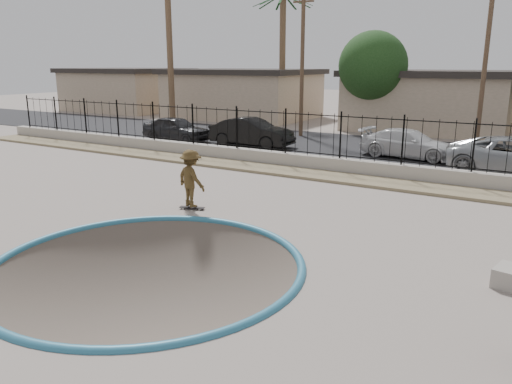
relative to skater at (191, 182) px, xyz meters
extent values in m
cube|color=slate|center=(1.88, 9.00, -1.97)|extent=(120.00, 120.00, 2.20)
torus|color=#296986|center=(1.88, -4.00, -0.87)|extent=(7.04, 7.04, 0.20)
cube|color=#90805E|center=(1.88, 6.20, -0.82)|extent=(42.00, 1.60, 0.11)
cube|color=#9F968C|center=(1.88, 7.30, -0.57)|extent=(42.00, 0.45, 0.60)
cube|color=black|center=(1.88, 7.30, -0.15)|extent=(40.00, 0.04, 0.03)
cube|color=black|center=(1.88, 7.30, 1.43)|extent=(40.00, 0.04, 0.04)
cube|color=black|center=(1.88, 14.00, -0.86)|extent=(90.00, 8.00, 0.04)
cube|color=tan|center=(-26.12, 23.50, 0.88)|extent=(10.00, 8.00, 3.50)
cube|color=#2A2522|center=(-26.12, 23.50, 2.83)|extent=(10.60, 8.60, 0.40)
cube|color=tan|center=(-13.12, 23.50, 0.88)|extent=(11.00, 8.00, 3.50)
cube|color=#2A2522|center=(-13.12, 23.50, 2.83)|extent=(11.60, 8.60, 0.40)
cube|color=tan|center=(1.88, 23.50, 0.88)|extent=(10.00, 8.00, 3.50)
cube|color=#2A2522|center=(1.88, 23.50, 2.83)|extent=(10.60, 8.60, 0.40)
cylinder|color=brown|center=(-15.12, 17.00, 4.63)|extent=(0.44, 0.44, 11.00)
cylinder|color=brown|center=(-8.12, 21.00, 3.63)|extent=(0.44, 0.44, 9.00)
cylinder|color=#473323|center=(-4.12, 16.00, 3.63)|extent=(0.24, 0.24, 9.00)
cube|color=#473323|center=(-4.12, 16.00, 6.93)|extent=(1.30, 0.10, 0.10)
cylinder|color=#473323|center=(5.88, 16.00, 3.88)|extent=(0.24, 0.24, 9.50)
cylinder|color=#473323|center=(-1.12, 20.00, 0.63)|extent=(0.34, 0.34, 3.00)
sphere|color=#143311|center=(-1.12, 20.00, 3.33)|extent=(4.32, 4.32, 4.32)
imported|color=brown|center=(0.00, 0.00, 0.00)|extent=(1.26, 0.92, 1.75)
cube|color=black|center=(0.00, 0.00, -0.82)|extent=(0.80, 0.43, 0.02)
cylinder|color=silver|center=(-0.23, -0.15, -0.85)|extent=(0.06, 0.04, 0.05)
cylinder|color=silver|center=(-0.27, -0.01, -0.85)|extent=(0.06, 0.04, 0.05)
cylinder|color=silver|center=(0.27, 0.01, -0.85)|extent=(0.06, 0.04, 0.05)
cylinder|color=silver|center=(0.23, 0.15, -0.85)|extent=(0.06, 0.04, 0.05)
imported|color=#232325|center=(-9.26, 10.40, -0.14)|extent=(4.13, 1.71, 1.40)
imported|color=black|center=(-4.62, 11.03, -0.09)|extent=(4.60, 1.74, 1.50)
imported|color=silver|center=(3.46, 12.00, -0.18)|extent=(4.68, 2.24, 1.31)
camera|label=1|loc=(9.25, -11.60, 3.48)|focal=35.00mm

